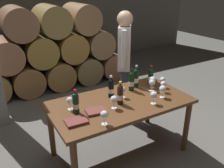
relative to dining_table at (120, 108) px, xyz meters
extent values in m
plane|color=#66635E|center=(0.00, 0.00, -0.67)|extent=(14.00, 14.00, 0.00)
cube|color=slate|center=(0.00, 4.20, 0.73)|extent=(10.00, 0.24, 2.80)
cylinder|color=brown|center=(-0.63, 2.60, -0.37)|extent=(0.60, 0.90, 0.60)
cylinder|color=olive|center=(0.00, 2.60, -0.37)|extent=(0.60, 0.90, 0.60)
cylinder|color=olive|center=(0.63, 2.60, -0.37)|extent=(0.60, 0.90, 0.60)
cylinder|color=#8E5E40|center=(1.26, 2.60, -0.37)|extent=(0.60, 0.90, 0.60)
cylinder|color=#8F6247|center=(-0.95, 2.60, 0.18)|extent=(0.60, 0.90, 0.60)
cylinder|color=olive|center=(-0.32, 2.60, 0.18)|extent=(0.60, 0.90, 0.60)
cylinder|color=olive|center=(0.31, 2.60, 0.18)|extent=(0.60, 0.90, 0.60)
cylinder|color=olive|center=(0.95, 2.60, 0.18)|extent=(0.60, 0.90, 0.60)
cylinder|color=brown|center=(-0.63, 2.60, 0.72)|extent=(0.60, 0.90, 0.60)
cylinder|color=olive|center=(0.00, 2.60, 0.72)|extent=(0.60, 0.90, 0.60)
cylinder|color=olive|center=(0.63, 2.60, 0.72)|extent=(0.60, 0.90, 0.60)
cube|color=brown|center=(0.00, 0.00, 0.07)|extent=(1.70, 0.90, 0.04)
cylinder|color=brown|center=(0.77, -0.39, -0.31)|extent=(0.07, 0.07, 0.72)
cylinder|color=brown|center=(-0.77, 0.39, -0.31)|extent=(0.07, 0.07, 0.72)
cylinder|color=brown|center=(0.77, 0.39, -0.31)|extent=(0.07, 0.07, 0.72)
cylinder|color=black|center=(0.29, 0.19, 0.20)|extent=(0.07, 0.07, 0.21)
sphere|color=black|center=(0.29, 0.19, 0.31)|extent=(0.07, 0.07, 0.07)
cylinder|color=black|center=(0.29, 0.19, 0.34)|extent=(0.03, 0.03, 0.07)
cylinder|color=black|center=(0.29, 0.19, 0.38)|extent=(0.03, 0.03, 0.02)
cylinder|color=silver|center=(0.29, 0.19, 0.19)|extent=(0.07, 0.07, 0.06)
cylinder|color=black|center=(-0.04, 0.15, 0.19)|extent=(0.07, 0.07, 0.20)
sphere|color=black|center=(-0.04, 0.15, 0.30)|extent=(0.07, 0.07, 0.07)
cylinder|color=black|center=(-0.04, 0.15, 0.32)|extent=(0.03, 0.03, 0.06)
cylinder|color=silver|center=(-0.04, 0.15, 0.36)|extent=(0.03, 0.03, 0.02)
cylinder|color=silver|center=(-0.04, 0.15, 0.18)|extent=(0.07, 0.07, 0.06)
cylinder|color=black|center=(-0.04, -0.06, 0.19)|extent=(0.07, 0.07, 0.20)
sphere|color=black|center=(-0.04, -0.06, 0.30)|extent=(0.07, 0.07, 0.07)
cylinder|color=black|center=(-0.04, -0.06, 0.32)|extent=(0.03, 0.03, 0.06)
cylinder|color=gold|center=(-0.04, -0.06, 0.36)|extent=(0.03, 0.03, 0.02)
cylinder|color=silver|center=(-0.04, -0.06, 0.18)|extent=(0.07, 0.07, 0.06)
cylinder|color=black|center=(-0.57, 0.00, 0.19)|extent=(0.07, 0.07, 0.20)
sphere|color=black|center=(-0.57, 0.00, 0.30)|extent=(0.07, 0.07, 0.07)
cylinder|color=black|center=(-0.57, 0.00, 0.32)|extent=(0.03, 0.03, 0.06)
cylinder|color=#B21E23|center=(-0.57, 0.00, 0.36)|extent=(0.03, 0.03, 0.02)
cylinder|color=silver|center=(-0.57, 0.00, 0.18)|extent=(0.07, 0.07, 0.06)
cylinder|color=black|center=(0.41, 0.26, 0.20)|extent=(0.07, 0.07, 0.22)
sphere|color=black|center=(0.41, 0.26, 0.31)|extent=(0.07, 0.07, 0.07)
cylinder|color=black|center=(0.41, 0.26, 0.34)|extent=(0.03, 0.03, 0.07)
cylinder|color=silver|center=(0.41, 0.26, 0.39)|extent=(0.03, 0.03, 0.02)
cylinder|color=silver|center=(0.41, 0.26, 0.19)|extent=(0.07, 0.07, 0.07)
cylinder|color=black|center=(0.64, 0.24, 0.19)|extent=(0.07, 0.07, 0.19)
sphere|color=black|center=(0.64, 0.24, 0.29)|extent=(0.07, 0.07, 0.07)
cylinder|color=black|center=(0.64, 0.24, 0.31)|extent=(0.03, 0.03, 0.06)
cylinder|color=#B21E23|center=(0.64, 0.24, 0.35)|extent=(0.03, 0.03, 0.02)
cylinder|color=silver|center=(0.64, 0.24, 0.18)|extent=(0.07, 0.07, 0.06)
cylinder|color=white|center=(0.71, 0.06, 0.09)|extent=(0.06, 0.06, 0.00)
cylinder|color=white|center=(0.71, 0.06, 0.13)|extent=(0.01, 0.01, 0.07)
sphere|color=white|center=(0.71, 0.06, 0.20)|extent=(0.07, 0.07, 0.07)
cylinder|color=white|center=(0.51, 0.04, 0.09)|extent=(0.06, 0.06, 0.00)
cylinder|color=white|center=(0.51, 0.04, 0.13)|extent=(0.01, 0.01, 0.07)
sphere|color=white|center=(0.51, 0.04, 0.21)|extent=(0.08, 0.08, 0.08)
cylinder|color=white|center=(0.62, -0.06, 0.09)|extent=(0.06, 0.06, 0.00)
cylinder|color=white|center=(0.62, -0.06, 0.13)|extent=(0.01, 0.01, 0.07)
sphere|color=white|center=(0.62, -0.06, 0.20)|extent=(0.08, 0.08, 0.08)
cylinder|color=white|center=(0.50, -0.18, 0.09)|extent=(0.06, 0.06, 0.00)
cylinder|color=white|center=(0.50, -0.18, 0.13)|extent=(0.01, 0.01, 0.07)
sphere|color=white|center=(0.50, -0.18, 0.21)|extent=(0.09, 0.09, 0.09)
cylinder|color=white|center=(-0.41, -0.35, 0.09)|extent=(0.06, 0.06, 0.00)
cylinder|color=white|center=(-0.41, -0.35, 0.13)|extent=(0.01, 0.01, 0.07)
sphere|color=white|center=(-0.41, -0.35, 0.20)|extent=(0.08, 0.08, 0.08)
cylinder|color=white|center=(0.08, 0.07, 0.09)|extent=(0.06, 0.06, 0.00)
cylinder|color=white|center=(0.08, 0.07, 0.13)|extent=(0.01, 0.01, 0.07)
sphere|color=white|center=(0.08, 0.07, 0.20)|extent=(0.07, 0.07, 0.07)
cylinder|color=white|center=(0.58, 0.12, 0.09)|extent=(0.06, 0.06, 0.00)
cylinder|color=white|center=(0.58, 0.12, 0.13)|extent=(0.01, 0.01, 0.07)
sphere|color=white|center=(0.58, 0.12, 0.21)|extent=(0.09, 0.09, 0.09)
cylinder|color=white|center=(-0.16, -0.12, 0.09)|extent=(0.06, 0.06, 0.00)
cylinder|color=white|center=(-0.16, -0.12, 0.13)|extent=(0.01, 0.01, 0.07)
sphere|color=white|center=(-0.16, -0.12, 0.21)|extent=(0.08, 0.08, 0.08)
cylinder|color=white|center=(-0.59, 0.11, 0.09)|extent=(0.06, 0.06, 0.00)
cylinder|color=white|center=(-0.59, 0.11, 0.13)|extent=(0.01, 0.01, 0.07)
sphere|color=white|center=(-0.59, 0.11, 0.20)|extent=(0.08, 0.08, 0.08)
cylinder|color=white|center=(0.30, -0.25, 0.09)|extent=(0.06, 0.06, 0.00)
cylinder|color=white|center=(0.30, -0.25, 0.13)|extent=(0.01, 0.01, 0.07)
sphere|color=white|center=(0.30, -0.25, 0.21)|extent=(0.08, 0.08, 0.08)
cube|color=brown|center=(-0.37, -0.09, 0.11)|extent=(0.24, 0.19, 0.03)
cube|color=brown|center=(-0.64, -0.18, 0.11)|extent=(0.23, 0.17, 0.03)
cylinder|color=#383842|center=(0.57, 0.79, -0.24)|extent=(0.11, 0.11, 0.85)
cylinder|color=#383842|center=(0.50, 0.71, -0.24)|extent=(0.11, 0.11, 0.85)
cube|color=silver|center=(0.54, 0.75, 0.51)|extent=(0.33, 0.37, 0.64)
cylinder|color=silver|center=(0.66, 0.92, 0.54)|extent=(0.08, 0.08, 0.54)
cylinder|color=silver|center=(0.41, 0.58, 0.54)|extent=(0.08, 0.08, 0.54)
sphere|color=tan|center=(0.54, 0.75, 0.93)|extent=(0.23, 0.23, 0.23)
camera|label=1|loc=(-1.37, -2.14, 1.40)|focal=37.97mm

